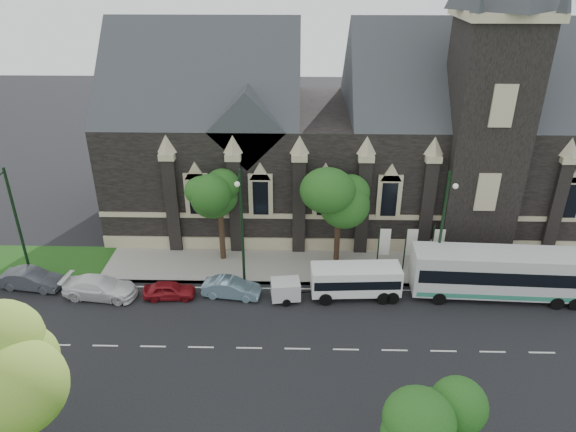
{
  "coord_description": "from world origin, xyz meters",
  "views": [
    {
      "loc": [
        0.01,
        -25.41,
        21.94
      ],
      "look_at": [
        -0.72,
        6.0,
        6.19
      ],
      "focal_mm": 32.81,
      "sensor_mm": 36.0,
      "label": 1
    }
  ],
  "objects_px": {
    "tree_walk_left": "(222,193)",
    "sedan": "(231,288)",
    "tree_park_east": "(444,415)",
    "street_lamp_mid": "(241,222)",
    "banner_flag_center": "(409,245)",
    "street_lamp_near": "(443,224)",
    "shuttle_bus": "(356,279)",
    "banner_flag_right": "(436,245)",
    "car_far_red": "(169,290)",
    "tree_park_near": "(17,366)",
    "car_far_white": "(100,287)",
    "street_lamp_far": "(15,220)",
    "tour_coach": "(501,273)",
    "car_far_grey": "(31,279)",
    "banner_flag_left": "(382,244)",
    "box_trailer": "(286,289)",
    "tree_walk_right": "(342,193)"
  },
  "relations": [
    {
      "from": "sedan",
      "to": "car_far_white",
      "type": "bearing_deg",
      "value": 99.42
    },
    {
      "from": "tree_park_east",
      "to": "shuttle_bus",
      "type": "xyz_separation_m",
      "value": [
        -2.11,
        15.04,
        -3.21
      ]
    },
    {
      "from": "car_far_red",
      "to": "street_lamp_near",
      "type": "bearing_deg",
      "value": -87.93
    },
    {
      "from": "street_lamp_near",
      "to": "tree_park_east",
      "type": "bearing_deg",
      "value": -103.11
    },
    {
      "from": "tree_park_east",
      "to": "street_lamp_near",
      "type": "height_order",
      "value": "street_lamp_near"
    },
    {
      "from": "tree_park_near",
      "to": "street_lamp_near",
      "type": "height_order",
      "value": "street_lamp_near"
    },
    {
      "from": "tree_walk_left",
      "to": "car_far_red",
      "type": "distance_m",
      "value": 8.19
    },
    {
      "from": "shuttle_bus",
      "to": "banner_flag_right",
      "type": "bearing_deg",
      "value": 24.67
    },
    {
      "from": "tour_coach",
      "to": "car_far_white",
      "type": "relative_size",
      "value": 2.36
    },
    {
      "from": "street_lamp_far",
      "to": "box_trailer",
      "type": "relative_size",
      "value": 3.04
    },
    {
      "from": "tour_coach",
      "to": "car_far_grey",
      "type": "distance_m",
      "value": 33.57
    },
    {
      "from": "tree_walk_right",
      "to": "sedan",
      "type": "distance_m",
      "value": 10.79
    },
    {
      "from": "sedan",
      "to": "shuttle_bus",
      "type": "bearing_deg",
      "value": -80.82
    },
    {
      "from": "banner_flag_right",
      "to": "car_far_white",
      "type": "height_order",
      "value": "banner_flag_right"
    },
    {
      "from": "tree_park_near",
      "to": "tree_walk_left",
      "type": "bearing_deg",
      "value": 72.95
    },
    {
      "from": "banner_flag_right",
      "to": "shuttle_bus",
      "type": "relative_size",
      "value": 0.63
    },
    {
      "from": "tree_walk_left",
      "to": "sedan",
      "type": "relative_size",
      "value": 1.86
    },
    {
      "from": "street_lamp_near",
      "to": "shuttle_bus",
      "type": "bearing_deg",
      "value": -166.89
    },
    {
      "from": "tree_park_east",
      "to": "tree_walk_left",
      "type": "bearing_deg",
      "value": 120.87
    },
    {
      "from": "shuttle_bus",
      "to": "banner_flag_center",
      "type": "bearing_deg",
      "value": 34.73
    },
    {
      "from": "banner_flag_right",
      "to": "tree_park_east",
      "type": "bearing_deg",
      "value": -102.65
    },
    {
      "from": "street_lamp_mid",
      "to": "banner_flag_center",
      "type": "xyz_separation_m",
      "value": [
        12.29,
        1.91,
        -2.73
      ]
    },
    {
      "from": "tree_walk_left",
      "to": "banner_flag_center",
      "type": "xyz_separation_m",
      "value": [
        14.08,
        -1.7,
        -3.35
      ]
    },
    {
      "from": "banner_flag_center",
      "to": "shuttle_bus",
      "type": "distance_m",
      "value": 5.44
    },
    {
      "from": "tree_walk_left",
      "to": "tree_walk_right",
      "type": "bearing_deg",
      "value": 0.06
    },
    {
      "from": "tour_coach",
      "to": "tree_walk_right",
      "type": "bearing_deg",
      "value": 159.03
    },
    {
      "from": "street_lamp_near",
      "to": "street_lamp_mid",
      "type": "height_order",
      "value": "same"
    },
    {
      "from": "sedan",
      "to": "car_far_white",
      "type": "height_order",
      "value": "car_far_white"
    },
    {
      "from": "tree_park_east",
      "to": "shuttle_bus",
      "type": "distance_m",
      "value": 15.52
    },
    {
      "from": "car_far_red",
      "to": "banner_flag_left",
      "type": "bearing_deg",
      "value": -79.73
    },
    {
      "from": "street_lamp_mid",
      "to": "car_far_white",
      "type": "xyz_separation_m",
      "value": [
        -10.03,
        -1.84,
        -4.35
      ]
    },
    {
      "from": "tree_walk_right",
      "to": "street_lamp_far",
      "type": "distance_m",
      "value": 23.5
    },
    {
      "from": "street_lamp_near",
      "to": "sedan",
      "type": "height_order",
      "value": "street_lamp_near"
    },
    {
      "from": "car_far_white",
      "to": "street_lamp_mid",
      "type": "bearing_deg",
      "value": -73.49
    },
    {
      "from": "tour_coach",
      "to": "box_trailer",
      "type": "relative_size",
      "value": 4.16
    },
    {
      "from": "car_far_red",
      "to": "car_far_grey",
      "type": "xyz_separation_m",
      "value": [
        -10.28,
        0.97,
        0.12
      ]
    },
    {
      "from": "box_trailer",
      "to": "car_far_white",
      "type": "bearing_deg",
      "value": 172.1
    },
    {
      "from": "car_far_red",
      "to": "car_far_grey",
      "type": "distance_m",
      "value": 10.33
    },
    {
      "from": "tree_walk_left",
      "to": "sedan",
      "type": "distance_m",
      "value": 7.33
    },
    {
      "from": "tree_park_near",
      "to": "banner_flag_left",
      "type": "xyz_separation_m",
      "value": [
        18.06,
        17.77,
        -4.03
      ]
    },
    {
      "from": "tree_park_near",
      "to": "tree_park_east",
      "type": "distance_m",
      "value": 18.04
    },
    {
      "from": "car_far_white",
      "to": "banner_flag_left",
      "type": "bearing_deg",
      "value": -73.44
    },
    {
      "from": "street_lamp_near",
      "to": "tour_coach",
      "type": "xyz_separation_m",
      "value": [
        4.16,
        -1.15,
        -3.17
      ]
    },
    {
      "from": "car_far_white",
      "to": "street_lamp_far",
      "type": "bearing_deg",
      "value": 78.98
    },
    {
      "from": "banner_flag_right",
      "to": "car_far_red",
      "type": "distance_m",
      "value": 19.83
    },
    {
      "from": "banner_flag_center",
      "to": "sedan",
      "type": "relative_size",
      "value": 0.97
    },
    {
      "from": "sedan",
      "to": "street_lamp_near",
      "type": "bearing_deg",
      "value": -76.0
    },
    {
      "from": "street_lamp_far",
      "to": "shuttle_bus",
      "type": "bearing_deg",
      "value": -3.29
    },
    {
      "from": "tree_park_east",
      "to": "street_lamp_mid",
      "type": "xyz_separation_m",
      "value": [
        -10.18,
        16.42,
        0.49
      ]
    },
    {
      "from": "street_lamp_near",
      "to": "tour_coach",
      "type": "distance_m",
      "value": 5.36
    }
  ]
}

